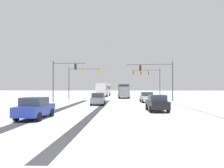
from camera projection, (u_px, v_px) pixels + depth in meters
name	position (u px, v px, depth m)	size (l,w,h in m)	color
ground_plane	(84.00, 152.00, 7.94)	(300.00, 300.00, 0.00)	white
wheel_track_left_lane	(59.00, 110.00, 22.96)	(1.03, 32.52, 0.01)	#38383D
wheel_track_right_lane	(98.00, 110.00, 22.76)	(0.73, 32.52, 0.01)	#38383D
sidewalk_kerb_right	(222.00, 111.00, 20.69)	(4.00, 32.52, 0.12)	white
traffic_signal_near_left	(62.00, 74.00, 33.92)	(5.14, 0.38, 6.50)	#47474C
traffic_signal_far_right	(149.00, 76.00, 47.02)	(6.19, 0.69, 6.50)	#47474C
traffic_signal_far_left	(80.00, 76.00, 44.06)	(6.40, 0.79, 6.50)	#47474C
traffic_signal_near_right	(159.00, 74.00, 35.26)	(7.47, 0.46, 6.50)	#47474C
car_silver_lead	(147.00, 97.00, 33.78)	(2.00, 4.18, 1.62)	#B7BABF
car_grey_second	(98.00, 99.00, 29.07)	(1.93, 4.15, 1.62)	slate
car_black_third	(157.00, 103.00, 21.41)	(1.94, 4.15, 1.62)	black
car_blue_fourth	(35.00, 108.00, 16.26)	(1.89, 4.13, 1.62)	#233899
bus_oncoming	(104.00, 89.00, 56.79)	(3.04, 11.10, 3.38)	silver
box_truck_delivery	(124.00, 91.00, 47.53)	(2.54, 7.49, 3.02)	slate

